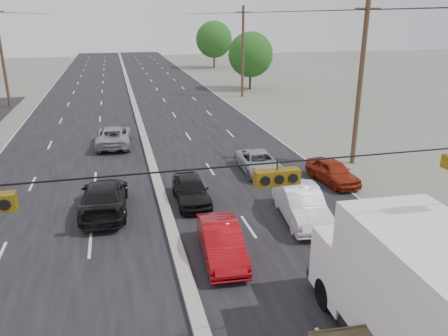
# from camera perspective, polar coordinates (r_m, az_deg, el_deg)

# --- Properties ---
(road_surface) EXTENTS (20.00, 160.00, 0.02)m
(road_surface) POSITION_cam_1_polar(r_m,az_deg,el_deg) (39.77, -11.03, 5.95)
(road_surface) COLOR black
(road_surface) RESTS_ON ground
(center_median) EXTENTS (0.50, 160.00, 0.20)m
(center_median) POSITION_cam_1_polar(r_m,az_deg,el_deg) (39.75, -11.03, 6.09)
(center_median) COLOR gray
(center_median) RESTS_ON ground
(utility_pole_left_c) EXTENTS (1.60, 0.30, 10.00)m
(utility_pole_left_c) POSITION_cam_1_polar(r_m,az_deg,el_deg) (49.99, -27.00, 12.87)
(utility_pole_left_c) COLOR #422D1E
(utility_pole_left_c) RESTS_ON ground
(utility_pole_right_b) EXTENTS (1.60, 0.30, 10.00)m
(utility_pole_right_b) POSITION_cam_1_polar(r_m,az_deg,el_deg) (28.01, 17.36, 10.59)
(utility_pole_right_b) COLOR #422D1E
(utility_pole_right_b) RESTS_ON ground
(utility_pole_right_c) EXTENTS (1.60, 0.30, 10.00)m
(utility_pole_right_c) POSITION_cam_1_polar(r_m,az_deg,el_deg) (50.94, 2.47, 14.95)
(utility_pole_right_c) COLOR #422D1E
(utility_pole_right_c) RESTS_ON ground
(traffic_signals) EXTENTS (25.00, 0.30, 0.54)m
(traffic_signals) POSITION_cam_1_polar(r_m,az_deg,el_deg) (9.93, 6.38, -1.01)
(traffic_signals) COLOR black
(traffic_signals) RESTS_ON ground
(tree_right_mid) EXTENTS (5.60, 5.60, 7.14)m
(tree_right_mid) POSITION_cam_1_polar(r_m,az_deg,el_deg) (56.50, 3.49, 14.57)
(tree_right_mid) COLOR #382619
(tree_right_mid) RESTS_ON ground
(tree_right_far) EXTENTS (6.40, 6.40, 8.16)m
(tree_right_far) POSITION_cam_1_polar(r_m,az_deg,el_deg) (80.82, -1.33, 16.44)
(tree_right_far) COLOR #382619
(tree_right_far) RESTS_ON ground
(box_truck) EXTENTS (3.10, 7.99, 4.00)m
(box_truck) POSITION_cam_1_polar(r_m,az_deg,el_deg) (12.64, 24.07, -15.54)
(box_truck) COLOR black
(box_truck) RESTS_ON ground
(red_sedan) EXTENTS (1.74, 4.28, 1.38)m
(red_sedan) POSITION_cam_1_polar(r_m,az_deg,el_deg) (17.01, -0.34, -9.66)
(red_sedan) COLOR maroon
(red_sedan) RESTS_ON ground
(queue_car_a) EXTENTS (1.60, 3.97, 1.35)m
(queue_car_a) POSITION_cam_1_polar(r_m,az_deg,el_deg) (21.88, -4.32, -2.92)
(queue_car_a) COLOR black
(queue_car_a) RESTS_ON ground
(queue_car_b) EXTENTS (2.19, 4.89, 1.56)m
(queue_car_b) POSITION_cam_1_polar(r_m,az_deg,el_deg) (20.26, 10.08, -4.73)
(queue_car_b) COLOR silver
(queue_car_b) RESTS_ON ground
(queue_car_c) EXTENTS (2.11, 4.48, 1.24)m
(queue_car_c) POSITION_cam_1_polar(r_m,az_deg,el_deg) (26.15, 4.56, 0.70)
(queue_car_c) COLOR #9DA0A4
(queue_car_c) RESTS_ON ground
(queue_car_e) EXTENTS (1.99, 4.00, 1.31)m
(queue_car_e) POSITION_cam_1_polar(r_m,az_deg,el_deg) (25.20, 14.01, -0.47)
(queue_car_e) COLOR maroon
(queue_car_e) RESTS_ON ground
(oncoming_near) EXTENTS (2.39, 5.33, 1.52)m
(oncoming_near) POSITION_cam_1_polar(r_m,az_deg,el_deg) (21.52, -15.38, -3.74)
(oncoming_near) COLOR black
(oncoming_near) RESTS_ON ground
(oncoming_far) EXTENTS (2.64, 5.25, 1.42)m
(oncoming_far) POSITION_cam_1_polar(r_m,az_deg,el_deg) (32.51, -14.21, 4.05)
(oncoming_far) COLOR gray
(oncoming_far) RESTS_ON ground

